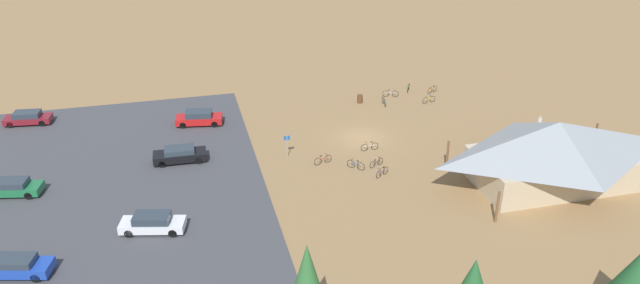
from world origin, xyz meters
TOP-DOWN VIEW (x-y plane):
  - ground at (0.00, 0.00)m, footprint 160.00×160.00m
  - parking_lot_asphalt at (27.72, 2.78)m, footprint 34.39×34.94m
  - bike_pavilion at (-12.67, 11.85)m, footprint 15.08×9.03m
  - trash_bin at (-2.49, -8.60)m, footprint 0.60×0.60m
  - lot_sign at (7.75, 1.97)m, footprint 0.56×0.08m
  - bicycle_red_near_sign at (4.96, 4.06)m, footprint 1.73×0.63m
  - bicycle_purple_back_row at (0.62, 7.46)m, footprint 1.42×0.91m
  - bicycle_black_yard_front at (0.52, 5.69)m, footprint 1.48×0.75m
  - bicycle_silver_near_porch at (-6.35, -9.40)m, footprint 1.74×0.66m
  - bicycle_yellow_lone_west at (-9.78, -6.68)m, footprint 1.65×0.52m
  - bicycle_teal_mid_cluster at (-4.83, -7.35)m, footprint 0.48×1.61m
  - bicycle_green_by_bin at (-8.94, -10.56)m, footprint 0.86×1.54m
  - bicycle_orange_yard_left at (-11.33, -9.32)m, footprint 1.49×0.86m
  - bicycle_white_lone_east at (0.12, 2.59)m, footprint 1.73×0.48m
  - bicycle_blue_front_row at (2.41, 5.68)m, footprint 1.28×1.20m
  - car_green_by_curb at (30.66, 3.05)m, footprint 5.03×2.71m
  - car_black_end_stall at (17.20, 0.59)m, footprint 4.69×1.95m
  - car_red_front_row at (14.95, -7.01)m, footprint 4.80×2.49m
  - car_blue_mid_lot at (28.42, 14.10)m, footprint 4.97×2.82m
  - car_maroon_aisle_side at (31.67, -11.41)m, footprint 4.65×2.24m
  - car_white_far_end at (19.64, 11.17)m, footprint 4.93×2.74m
  - visitor_by_pavilion at (-17.26, 2.86)m, footprint 0.40×0.38m

SIDE VIEW (x-z plane):
  - ground at x=0.00m, z-range 0.00..0.00m
  - parking_lot_asphalt at x=27.72m, z-range 0.00..0.05m
  - bicycle_teal_mid_cluster at x=-4.83m, z-range -0.04..0.74m
  - bicycle_black_yard_front at x=0.52m, z-range -0.04..0.75m
  - bicycle_purple_back_row at x=0.62m, z-range -0.06..0.80m
  - bicycle_green_by_bin at x=-8.94m, z-range -0.03..0.78m
  - bicycle_yellow_lone_west at x=-9.78m, z-range -0.03..0.77m
  - bicycle_white_lone_east at x=0.12m, z-range -0.06..0.81m
  - bicycle_orange_yard_left at x=-11.33m, z-range -0.03..0.79m
  - bicycle_silver_near_porch at x=-6.35m, z-range -0.04..0.81m
  - bicycle_red_near_sign at x=4.96m, z-range -0.04..0.81m
  - bicycle_blue_front_row at x=2.41m, z-range -0.03..0.82m
  - trash_bin at x=-2.49m, z-range 0.00..0.90m
  - car_green_by_curb at x=30.66m, z-range 0.06..1.37m
  - car_maroon_aisle_side at x=31.67m, z-range 0.05..1.38m
  - car_blue_mid_lot at x=28.42m, z-range 0.06..1.39m
  - car_black_end_stall at x=17.20m, z-range 0.06..1.41m
  - car_white_far_end at x=19.64m, z-range 0.04..1.46m
  - car_red_front_row at x=14.95m, z-range 0.04..1.51m
  - visitor_by_pavilion at x=-17.26m, z-range 0.04..1.75m
  - lot_sign at x=7.75m, z-range 0.31..2.51m
  - bike_pavilion at x=-12.67m, z-range 0.31..5.81m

